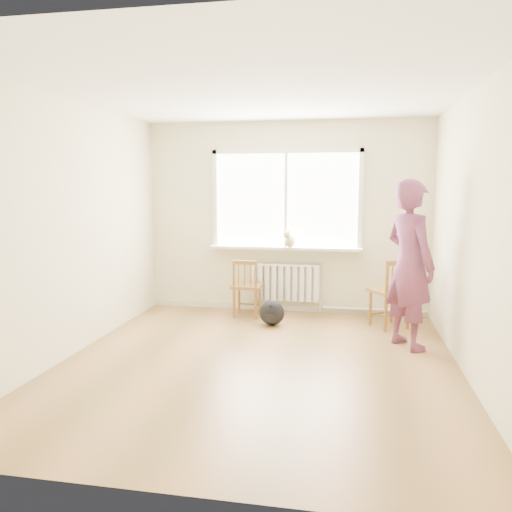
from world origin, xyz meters
The scene contains 13 objects.
floor centered at (0.00, 0.00, 0.00)m, with size 4.50×4.50×0.00m, color #9E6E41.
ceiling centered at (0.00, 0.00, 2.70)m, with size 4.50×4.50×0.00m, color white.
back_wall centered at (0.00, 2.25, 1.35)m, with size 4.00×0.01×2.70m, color beige.
window centered at (0.00, 2.22, 1.66)m, with size 2.12×0.05×1.42m.
windowsill centered at (0.00, 2.14, 0.93)m, with size 2.15×0.22×0.04m, color white.
radiator centered at (0.00, 2.16, 0.44)m, with size 1.00×0.12×0.55m.
heating_pipe centered at (1.25, 2.19, 0.08)m, with size 0.04×0.04×1.40m, color silver.
baseboard centered at (0.00, 2.23, 0.04)m, with size 4.00×0.03×0.08m, color beige.
chair_left centered at (-0.49, 1.79, 0.40)m, with size 0.40×0.38×0.80m.
chair_right centered at (1.44, 1.57, 0.45)m, with size 0.59×0.59×0.89m.
person centered at (1.55, 0.84, 0.94)m, with size 0.68×0.45×1.87m, color #C64442.
cat centered at (0.07, 2.06, 1.05)m, with size 0.22×0.38×0.26m.
backpack centered at (-0.07, 1.43, 0.16)m, with size 0.33×0.24×0.33m, color black.
Camera 1 is at (0.88, -4.81, 1.78)m, focal length 35.00 mm.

